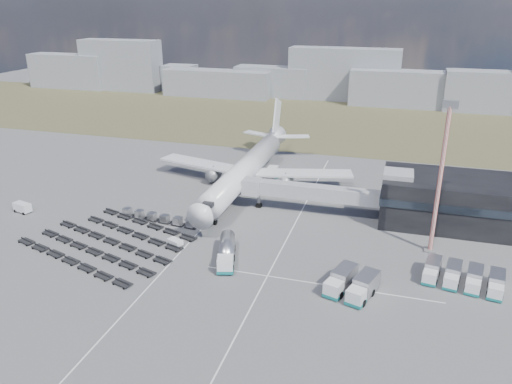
# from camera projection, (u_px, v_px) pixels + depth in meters

# --- Properties ---
(ground) EXTENTS (420.00, 420.00, 0.00)m
(ground) POSITION_uv_depth(u_px,v_px,m) (199.00, 243.00, 97.16)
(ground) COLOR #565659
(ground) RESTS_ON ground
(grass_strip) EXTENTS (420.00, 90.00, 0.01)m
(grass_strip) POSITION_uv_depth(u_px,v_px,m) (307.00, 120.00, 195.40)
(grass_strip) COLOR brown
(grass_strip) RESTS_ON ground
(lane_markings) EXTENTS (47.12, 110.00, 0.01)m
(lane_markings) POSITION_uv_depth(u_px,v_px,m) (251.00, 243.00, 97.26)
(lane_markings) COLOR silver
(lane_markings) RESTS_ON ground
(terminal) EXTENTS (30.40, 16.40, 11.00)m
(terminal) POSITION_uv_depth(u_px,v_px,m) (455.00, 200.00, 104.04)
(terminal) COLOR black
(terminal) RESTS_ON ground
(jet_bridge) EXTENTS (30.30, 3.80, 7.05)m
(jet_bridge) POSITION_uv_depth(u_px,v_px,m) (301.00, 191.00, 109.36)
(jet_bridge) COLOR #939399
(jet_bridge) RESTS_ON ground
(airliner) EXTENTS (51.59, 64.53, 17.62)m
(airliner) POSITION_uv_depth(u_px,v_px,m) (248.00, 167.00, 124.15)
(airliner) COLOR silver
(airliner) RESTS_ON ground
(skyline) EXTENTS (309.11, 27.34, 25.74)m
(skyline) POSITION_uv_depth(u_px,v_px,m) (338.00, 80.00, 225.17)
(skyline) COLOR gray
(skyline) RESTS_ON ground
(fuel_tanker) EXTENTS (5.98, 11.63, 3.65)m
(fuel_tanker) POSITION_uv_depth(u_px,v_px,m) (226.00, 251.00, 90.23)
(fuel_tanker) COLOR silver
(fuel_tanker) RESTS_ON ground
(pushback_tug) EXTENTS (3.39, 2.69, 1.37)m
(pushback_tug) POSITION_uv_depth(u_px,v_px,m) (175.00, 243.00, 95.94)
(pushback_tug) COLOR silver
(pushback_tug) RESTS_ON ground
(utility_van) EXTENTS (4.48, 2.80, 2.23)m
(utility_van) POSITION_uv_depth(u_px,v_px,m) (22.00, 208.00, 110.77)
(utility_van) COLOR silver
(utility_van) RESTS_ON ground
(catering_truck) EXTENTS (2.87, 6.55, 2.97)m
(catering_truck) POSITION_uv_depth(u_px,v_px,m) (271.00, 175.00, 130.08)
(catering_truck) COLOR silver
(catering_truck) RESTS_ON ground
(service_trucks_near) EXTENTS (8.70, 9.54, 3.18)m
(service_trucks_near) POSITION_uv_depth(u_px,v_px,m) (352.00, 284.00, 80.25)
(service_trucks_near) COLOR silver
(service_trucks_near) RESTS_ON ground
(service_trucks_far) EXTENTS (13.32, 8.85, 2.74)m
(service_trucks_far) POSITION_uv_depth(u_px,v_px,m) (463.00, 277.00, 82.67)
(service_trucks_far) COLOR silver
(service_trucks_far) RESTS_ON ground
(uld_row) EXTENTS (18.45, 3.57, 1.67)m
(uld_row) POSITION_uv_depth(u_px,v_px,m) (158.00, 218.00, 106.12)
(uld_row) COLOR black
(uld_row) RESTS_ON ground
(baggage_dollies) EXTENTS (34.43, 28.77, 0.82)m
(baggage_dollies) POSITION_uv_depth(u_px,v_px,m) (110.00, 241.00, 97.04)
(baggage_dollies) COLOR black
(baggage_dollies) RESTS_ON ground
(floodlight_mast) EXTENTS (2.72, 2.20, 28.53)m
(floodlight_mast) POSITION_uv_depth(u_px,v_px,m) (440.00, 180.00, 89.13)
(floodlight_mast) COLOR red
(floodlight_mast) RESTS_ON ground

